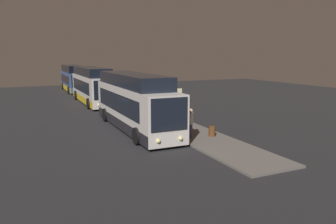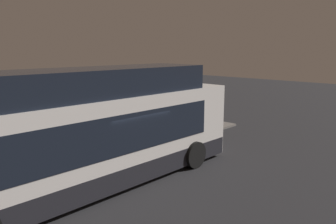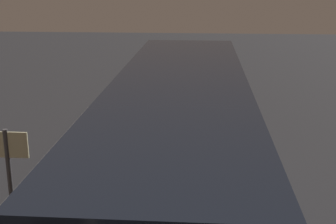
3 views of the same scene
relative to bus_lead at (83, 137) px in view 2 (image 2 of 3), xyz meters
name	(u,v)px [view 2 (image 2 of 3)]	position (x,y,z in m)	size (l,w,h in m)	color
ground	(123,179)	(1.48, -0.13, -1.81)	(80.00, 80.00, 0.00)	#232326
platform	(76,157)	(1.48, 3.09, -1.75)	(20.00, 3.24, 0.12)	#605B56
bus_lead	(83,137)	(0.00, 0.00, 0.00)	(12.12, 2.83, 4.01)	silver
passenger_boarding	(124,131)	(3.31, 2.05, -0.73)	(0.45, 0.45, 1.77)	silver
passenger_waiting	(67,143)	(0.65, 2.28, -0.80)	(0.67, 0.55, 1.68)	#2D2D33
passenger_with_bags	(136,124)	(4.27, 2.35, -0.66)	(0.59, 0.52, 1.86)	#4C476B
suitcase	(79,159)	(0.85, 1.76, -1.38)	(0.44, 0.19, 0.86)	black
sign_post	(34,119)	(-0.06, 3.46, 0.10)	(0.10, 0.88, 2.73)	#4C4C51
trash_bin	(125,132)	(4.67, 3.71, -1.37)	(0.44, 0.44, 0.65)	#593319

